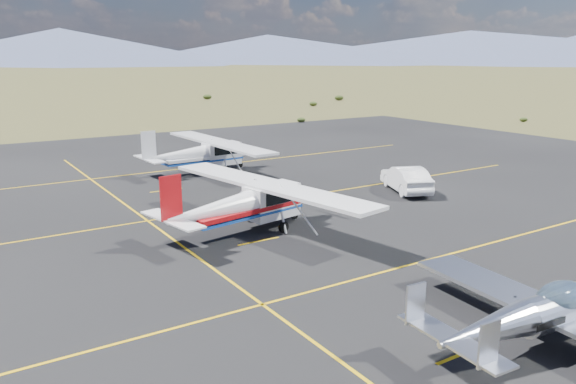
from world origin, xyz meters
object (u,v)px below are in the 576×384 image
object	(u,v)px
aircraft_cessna	(247,202)
sedan	(406,179)
aircraft_low_wing	(543,313)
aircraft_plain	(203,152)

from	to	relation	value
aircraft_cessna	sedan	bearing A→B (deg)	-1.25
aircraft_low_wing	aircraft_cessna	xyz separation A→B (m)	(-1.78, 13.30, 0.38)
aircraft_plain	sedan	xyz separation A→B (m)	(7.71, -11.32, -0.61)
aircraft_plain	sedan	world-z (taller)	aircraft_plain
aircraft_low_wing	aircraft_cessna	bearing A→B (deg)	101.31
aircraft_cessna	sedan	distance (m)	11.63
aircraft_plain	sedan	bearing A→B (deg)	-58.63
aircraft_low_wing	aircraft_cessna	size ratio (longest dim) A/B	0.78
aircraft_plain	aircraft_cessna	bearing A→B (deg)	-108.85
aircraft_low_wing	sedan	bearing A→B (deg)	61.07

